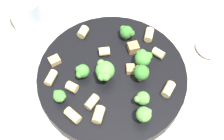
{
  "coord_description": "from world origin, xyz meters",
  "views": [
    {
      "loc": [
        0.22,
        -0.19,
        0.5
      ],
      "look_at": [
        0.0,
        0.0,
        0.04
      ],
      "focal_mm": 45.0,
      "sensor_mm": 36.0,
      "label": 1
    }
  ],
  "objects": [
    {
      "name": "broccoli_floret_5",
      "position": [
        0.0,
        -0.02,
        0.06
      ],
      "size": [
        0.04,
        0.04,
        0.04
      ],
      "color": "#93B766",
      "rests_on": "pasta_bowl"
    },
    {
      "name": "broccoli_floret_1",
      "position": [
        0.05,
        0.03,
        0.05
      ],
      "size": [
        0.03,
        0.03,
        0.04
      ],
      "color": "#9EC175",
      "rests_on": "pasta_bowl"
    },
    {
      "name": "rigatoni_1",
      "position": [
        -0.06,
        -0.1,
        0.04
      ],
      "size": [
        0.03,
        0.03,
        0.02
      ],
      "primitive_type": "cylinder",
      "rotation": [
        1.57,
        0.0,
        0.51
      ],
      "color": "#E0C67F",
      "rests_on": "pasta_bowl"
    },
    {
      "name": "rigatoni_6",
      "position": [
        0.03,
        0.1,
        0.04
      ],
      "size": [
        0.03,
        0.02,
        0.02
      ],
      "primitive_type": "cylinder",
      "rotation": [
        1.57,
        0.0,
        1.77
      ],
      "color": "#E0C67F",
      "rests_on": "pasta_bowl"
    },
    {
      "name": "broccoli_floret_2",
      "position": [
        0.11,
        -0.02,
        0.05
      ],
      "size": [
        0.03,
        0.03,
        0.04
      ],
      "color": "#93B766",
      "rests_on": "pasta_bowl"
    },
    {
      "name": "broccoli_floret_4",
      "position": [
        -0.03,
        -0.05,
        0.05
      ],
      "size": [
        0.03,
        0.03,
        0.03
      ],
      "color": "#93B766",
      "rests_on": "pasta_bowl"
    },
    {
      "name": "rigatoni_2",
      "position": [
        -0.11,
        0.02,
        0.04
      ],
      "size": [
        0.03,
        0.03,
        0.02
      ],
      "primitive_type": "cylinder",
      "rotation": [
        1.57,
        0.0,
        0.46
      ],
      "color": "#E0C67F",
      "rests_on": "pasta_bowl"
    },
    {
      "name": "broccoli_floret_6",
      "position": [
        -0.05,
        0.08,
        0.05
      ],
      "size": [
        0.03,
        0.03,
        0.03
      ],
      "color": "#93B766",
      "rests_on": "pasta_bowl"
    },
    {
      "name": "rigatoni_9",
      "position": [
        -0.02,
        -0.08,
        0.04
      ],
      "size": [
        0.02,
        0.02,
        0.02
      ],
      "primitive_type": "cylinder",
      "rotation": [
        1.57,
        0.0,
        1.92
      ],
      "color": "#E0C67F",
      "rests_on": "pasta_bowl"
    },
    {
      "name": "chicken_chunk_0",
      "position": [
        -0.09,
        -0.07,
        0.04
      ],
      "size": [
        0.02,
        0.02,
        0.01
      ],
      "primitive_type": "cube",
      "rotation": [
        0.0,
        0.0,
        1.41
      ],
      "color": "tan",
      "rests_on": "pasta_bowl"
    },
    {
      "name": "rigatoni_8",
      "position": [
        -0.04,
        0.02,
        0.04
      ],
      "size": [
        0.03,
        0.03,
        0.02
      ],
      "primitive_type": "cylinder",
      "rotation": [
        1.57,
        0.0,
        2.57
      ],
      "color": "#E0C67F",
      "rests_on": "pasta_bowl"
    },
    {
      "name": "rigatoni_7",
      "position": [
        0.05,
        -0.08,
        0.04
      ],
      "size": [
        0.03,
        0.03,
        0.02
      ],
      "primitive_type": "cylinder",
      "rotation": [
        1.57,
        0.0,
        0.59
      ],
      "color": "#E0C67F",
      "rests_on": "pasta_bowl"
    },
    {
      "name": "rigatoni_4",
      "position": [
        -0.02,
        0.12,
        0.04
      ],
      "size": [
        0.03,
        0.03,
        0.02
      ],
      "primitive_type": "cylinder",
      "rotation": [
        1.57,
        0.0,
        0.62
      ],
      "color": "#E0C67F",
      "rests_on": "pasta_bowl"
    },
    {
      "name": "ground_plane",
      "position": [
        0.0,
        0.0,
        0.0
      ],
      "size": [
        2.0,
        2.0,
        0.0
      ],
      "primitive_type": "plane",
      "color": "#BCB29E"
    },
    {
      "name": "chicken_chunk_1",
      "position": [
        -0.01,
        0.07,
        0.04
      ],
      "size": [
        0.03,
        0.03,
        0.02
      ],
      "primitive_type": "cube",
      "rotation": [
        0.0,
        0.0,
        1.12
      ],
      "color": "#A87A4C",
      "rests_on": "pasta_bowl"
    },
    {
      "name": "rigatoni_3",
      "position": [
        0.1,
        0.05,
        0.04
      ],
      "size": [
        0.03,
        0.03,
        0.02
      ],
      "primitive_type": "cylinder",
      "rotation": [
        1.57,
        0.0,
        0.33
      ],
      "color": "#E0C67F",
      "rests_on": "pasta_bowl"
    },
    {
      "name": "rigatoni_0",
      "position": [
        0.03,
        -0.07,
        0.04
      ],
      "size": [
        0.02,
        0.03,
        0.02
      ],
      "primitive_type": "cylinder",
      "rotation": [
        1.57,
        0.0,
        0.25
      ],
      "color": "#E0C67F",
      "rests_on": "pasta_bowl"
    },
    {
      "name": "drinking_glass",
      "position": [
        -0.23,
        -0.04,
        0.04
      ],
      "size": [
        0.08,
        0.08,
        0.09
      ],
      "color": "silver",
      "rests_on": "ground_plane"
    },
    {
      "name": "rigatoni_5",
      "position": [
        0.02,
        -0.11,
        0.04
      ],
      "size": [
        0.03,
        0.02,
        0.02
      ],
      "primitive_type": "cylinder",
      "rotation": [
        1.57,
        0.0,
        1.71
      ],
      "color": "#E0C67F",
      "rests_on": "pasta_bowl"
    },
    {
      "name": "broccoli_floret_3",
      "position": [
        0.08,
        -0.0,
        0.05
      ],
      "size": [
        0.03,
        0.03,
        0.03
      ],
      "color": "#84AD60",
      "rests_on": "pasta_bowl"
    },
    {
      "name": "broccoli_floret_0",
      "position": [
        -0.02,
        -0.11,
        0.05
      ],
      "size": [
        0.03,
        0.02,
        0.03
      ],
      "color": "#84AD60",
      "rests_on": "pasta_bowl"
    },
    {
      "name": "spoon",
      "position": [
        0.1,
        0.2,
        0.0
      ],
      "size": [
        0.16,
        0.06,
        0.01
      ],
      "color": "#B2B2B7",
      "rests_on": "ground_plane"
    },
    {
      "name": "pasta_bowl",
      "position": [
        0.0,
        0.0,
        0.02
      ],
      "size": [
        0.29,
        0.29,
        0.03
      ],
      "color": "black",
      "rests_on": "ground_plane"
    },
    {
      "name": "chicken_chunk_2",
      "position": [
        0.02,
        0.03,
        0.04
      ],
      "size": [
        0.02,
        0.02,
        0.01
      ],
      "primitive_type": "cube",
      "rotation": [
        0.0,
        0.0,
        2.45
      ],
      "color": "tan",
      "rests_on": "pasta_bowl"
    },
    {
      "name": "broccoli_floret_7",
      "position": [
        0.02,
        0.06,
        0.05
      ],
      "size": [
        0.03,
        0.03,
        0.04
      ],
      "color": "#9EC175",
      "rests_on": "pasta_bowl"
    }
  ]
}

